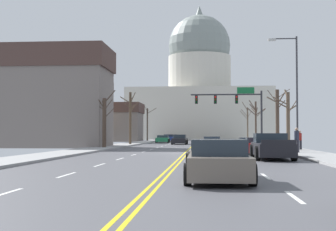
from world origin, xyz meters
TOP-DOWN VIEW (x-y plane):
  - ground at (0.00, -0.00)m, footprint 20.00×180.00m
  - signal_gantry at (4.73, 16.90)m, footprint 7.91×0.41m
  - street_lamp_right at (7.94, -0.11)m, footprint 2.15×0.24m
  - capitol_building at (0.00, 76.19)m, footprint 32.95×19.96m
  - sedan_near_00 at (2.01, 11.99)m, footprint 2.11×4.42m
  - sedan_near_01 at (5.04, 4.79)m, footprint 2.00×4.67m
  - sedan_near_02 at (5.13, -1.58)m, footprint 2.13×4.32m
  - pickup_truck_near_03 at (5.22, -7.88)m, footprint 2.27×5.81m
  - sedan_near_04 at (1.58, -13.68)m, footprint 1.99×4.39m
  - sedan_near_05 at (1.84, -20.66)m, footprint 2.07×4.51m
  - sedan_oncoming_00 at (-1.98, 26.56)m, footprint 2.09×4.47m
  - sedan_oncoming_01 at (-5.28, 37.69)m, footprint 2.19×4.66m
  - sedan_oncoming_02 at (-5.18, 48.45)m, footprint 2.14×4.67m
  - sedan_oncoming_03 at (-5.24, 61.22)m, footprint 2.08×4.58m
  - flank_building_00 at (-15.16, 12.68)m, footprint 13.19×7.30m
  - flank_building_01 at (-18.61, 36.97)m, footprint 10.11×6.32m
  - flank_building_02 at (-15.23, 46.42)m, footprint 10.89×7.69m
  - bare_tree_00 at (8.52, 45.28)m, footprint 2.05×1.12m
  - bare_tree_01 at (-7.89, 22.15)m, footprint 2.17×2.05m
  - bare_tree_02 at (8.24, 29.18)m, footprint 2.51×2.46m
  - bare_tree_03 at (-8.29, 9.11)m, footprint 2.54×2.01m
  - bare_tree_04 at (8.01, 2.86)m, footprint 2.56×2.44m
  - bare_tree_05 at (-8.96, 47.96)m, footprint 2.31×2.78m
  - bare_tree_06 at (8.68, 12.57)m, footprint 2.18×1.24m
  - pedestrian_00 at (9.17, 4.07)m, footprint 0.35×0.34m
  - pedestrian_01 at (7.81, -1.82)m, footprint 0.35×0.34m
  - bicycle_parked at (8.61, 2.93)m, footprint 0.12×1.77m

SIDE VIEW (x-z plane):
  - ground at x=0.00m, z-range -0.08..0.12m
  - bicycle_parked at x=8.61m, z-range 0.06..0.91m
  - sedan_near_01 at x=5.04m, z-range -0.03..1.09m
  - sedan_near_00 at x=2.01m, z-range -0.04..1.12m
  - sedan_near_04 at x=1.58m, z-range -0.03..1.12m
  - sedan_oncoming_01 at x=-5.28m, z-range -0.03..1.13m
  - sedan_near_02 at x=5.13m, z-range -0.02..1.16m
  - sedan_oncoming_03 at x=-5.24m, z-range -0.03..1.19m
  - sedan_oncoming_02 at x=-5.18m, z-range -0.03..1.23m
  - sedan_oncoming_00 at x=-1.98m, z-range -0.04..1.25m
  - sedan_near_05 at x=1.84m, z-range -0.04..1.26m
  - pickup_truck_near_03 at x=5.22m, z-range -0.06..1.42m
  - pedestrian_00 at x=9.17m, z-range 0.22..1.80m
  - pedestrian_01 at x=7.81m, z-range 0.24..1.97m
  - bare_tree_03 at x=-8.29m, z-range -0.13..5.40m
  - bare_tree_04 at x=8.01m, z-range 0.21..5.13m
  - bare_tree_06 at x=8.68m, z-range 0.22..6.05m
  - bare_tree_00 at x=8.52m, z-range -0.07..6.63m
  - bare_tree_05 at x=-8.96m, z-range 0.26..6.48m
  - bare_tree_02 at x=8.24m, z-range 0.47..6.40m
  - flank_building_02 at x=-15.23m, z-range 0.05..6.82m
  - bare_tree_01 at x=-7.89m, z-range 0.34..6.78m
  - signal_gantry at x=4.73m, z-range 1.55..7.99m
  - flank_building_01 at x=-18.61m, z-range 0.06..9.81m
  - street_lamp_right at x=7.94m, z-range 0.86..9.40m
  - flank_building_00 at x=-15.16m, z-range 0.07..10.54m
  - capitol_building at x=0.00m, z-range -4.64..27.50m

